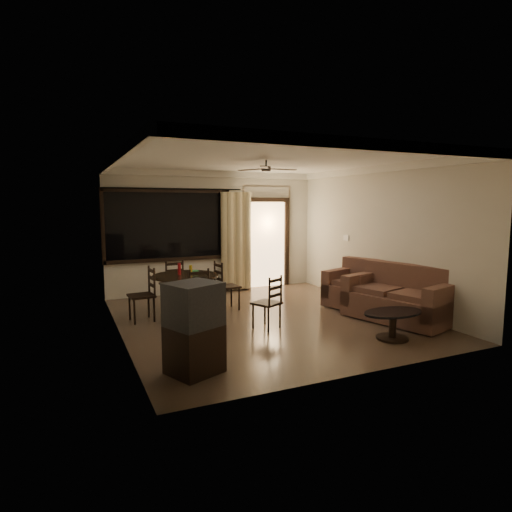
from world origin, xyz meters
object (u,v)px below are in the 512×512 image
tv_cabinet (194,328)px  armchair (355,288)px  dining_table (186,283)px  side_chair (267,313)px  dining_chair_south (204,308)px  dining_chair_west (142,305)px  coffee_table (393,321)px  dining_chair_east (227,295)px  dining_chair_north (172,292)px  sofa (400,299)px

tv_cabinet → armchair: (3.90, 1.97, -0.18)m
dining_table → side_chair: size_ratio=1.35×
dining_chair_south → tv_cabinet: (-0.71, -1.87, 0.26)m
dining_chair_west → coffee_table: 4.21m
dining_chair_east → side_chair: (0.16, -1.48, -0.02)m
dining_table → dining_chair_north: size_ratio=1.27×
dining_chair_east → armchair: bearing=-114.2°
dining_chair_south → side_chair: size_ratio=1.07×
dining_chair_west → sofa: (4.15, -1.84, 0.10)m
dining_chair_north → side_chair: dining_chair_north is taller
dining_table → tv_cabinet: tv_cabinet is taller
dining_chair_south → tv_cabinet: tv_cabinet is taller
armchair → dining_chair_east: bearing=142.6°
coffee_table → tv_cabinet: bearing=-179.7°
side_chair → coffee_table: bearing=112.2°
dining_chair_east → tv_cabinet: tv_cabinet is taller
dining_chair_east → tv_cabinet: (-1.46, -2.80, 0.28)m
side_chair → dining_chair_east: bearing=-110.4°
tv_cabinet → side_chair: (1.62, 1.32, -0.30)m
tv_cabinet → sofa: size_ratio=0.57×
tv_cabinet → coffee_table: size_ratio=1.13×
side_chair → armchair: bearing=169.3°
tv_cabinet → sofa: bearing=-12.0°
dining_table → dining_chair_east: bearing=5.3°
dining_chair_east → tv_cabinet: bearing=147.0°
dining_chair_north → side_chair: 2.43m
sofa → coffee_table: bearing=-153.4°
tv_cabinet → side_chair: tv_cabinet is taller
dining_chair_west → dining_chair_east: 1.65m
dining_table → side_chair: dining_table is taller
dining_chair_west → dining_chair_north: 1.13m
dining_chair_south → dining_chair_east: bearing=45.7°
armchair → tv_cabinet: bearing=-171.8°
dining_chair_east → tv_cabinet: size_ratio=0.85×
tv_cabinet → armchair: 4.37m
dining_table → sofa: 3.86m
sofa → dining_chair_east: bearing=125.7°
dining_chair_east → dining_chair_south: same height
dining_chair_north → sofa: 4.36m
dining_chair_south → coffee_table: dining_chair_south is taller
dining_chair_east → armchair: 2.57m
dining_chair_south → coffee_table: (2.40, -1.85, -0.02)m
coffee_table → dining_chair_north: bearing=126.3°
dining_chair_east → dining_table: bearing=89.9°
tv_cabinet → coffee_table: 3.13m
dining_chair_east → sofa: bearing=-133.8°
coffee_table → side_chair: side_chair is taller
sofa → dining_chair_south: bearing=146.1°
dining_chair_south → tv_cabinet: 2.01m
sofa → dining_chair_west: bearing=140.3°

